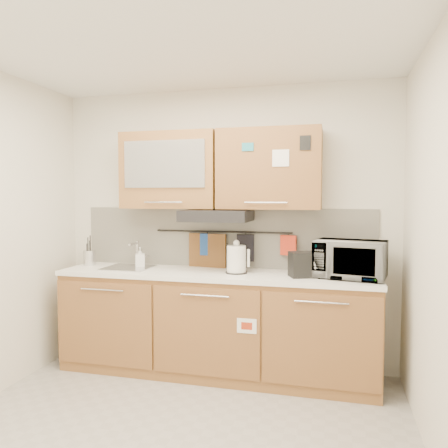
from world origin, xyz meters
The scene contains 20 objects.
floor centered at (0.00, 0.00, 0.00)m, with size 3.20×3.20×0.00m, color #9E9993.
ceiling centered at (0.00, 0.00, 2.60)m, with size 3.20×3.20×0.00m, color white.
wall_back centered at (0.00, 1.50, 1.30)m, with size 3.20×3.20×0.00m, color silver.
wall_right centered at (1.60, 0.00, 1.30)m, with size 3.00×3.00×0.00m, color silver.
base_cabinet centered at (0.00, 1.19, 0.41)m, with size 2.80×0.64×0.88m.
countertop centered at (0.00, 1.19, 0.90)m, with size 2.82×0.62×0.04m, color white.
backsplash centered at (0.00, 1.49, 1.20)m, with size 2.80×0.02×0.56m, color silver.
upper_cabinets centered at (0.00, 1.32, 1.83)m, with size 1.82×0.37×0.70m.
range_hood centered at (0.00, 1.25, 1.42)m, with size 0.60×0.46×0.10m, color black.
sink centered at (-0.85, 1.21, 0.92)m, with size 0.42×0.40×0.26m.
utensil_rail centered at (0.00, 1.45, 1.26)m, with size 0.02×0.02×1.30m, color black.
utensil_crock centered at (-1.30, 1.27, 1.00)m, with size 0.15×0.15×0.29m.
kettle centered at (0.20, 1.18, 1.04)m, with size 0.22×0.21×0.29m.
toaster centered at (0.80, 1.15, 1.03)m, with size 0.32×0.26×0.21m.
microwave centered at (1.15, 1.20, 1.07)m, with size 0.56×0.38×0.31m, color #999999.
soap_bottle centered at (-0.76, 1.27, 1.01)m, with size 0.09×0.09×0.19m, color #999999.
cutting_board centered at (-0.14, 1.44, 1.01)m, with size 0.38×0.03×0.46m, color brown.
oven_mitt centered at (-0.15, 1.44, 1.14)m, with size 0.12×0.03×0.21m, color #1F458E.
dark_pouch centered at (0.22, 1.44, 1.12)m, with size 0.16×0.05×0.25m, color black.
pot_holder centered at (0.62, 1.44, 1.15)m, with size 0.15×0.02×0.18m, color red.
Camera 1 is at (1.02, -2.51, 1.59)m, focal length 35.00 mm.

